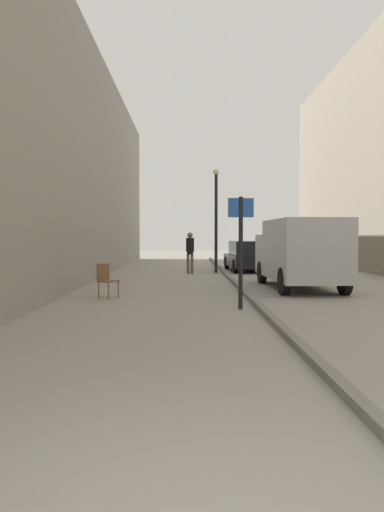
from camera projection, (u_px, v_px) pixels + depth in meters
name	position (u px, v px, depth m)	size (l,w,h in m)	color
ground_plane	(190.00, 291.00, 14.19)	(80.00, 80.00, 0.00)	gray
building_facade_left	(8.00, 142.00, 13.92)	(3.86, 40.00, 9.11)	gray
kerb_strip	(242.00, 289.00, 14.20)	(0.16, 40.00, 0.12)	slate
pedestrian_main_foreground	(190.00, 250.00, 20.73)	(0.36, 0.26, 1.85)	brown
delivery_van	(300.00, 252.00, 14.80)	(2.09, 4.90, 2.21)	#B7B7BC
parked_car	(248.00, 256.00, 22.43)	(2.01, 4.28, 1.45)	black
street_sign_post	(241.00, 243.00, 10.63)	(0.60, 0.10, 2.60)	black
lamp_post	(216.00, 214.00, 21.12)	(0.28, 0.28, 4.76)	black
cafe_chair_near_window	(106.00, 278.00, 12.61)	(0.61, 0.61, 0.94)	brown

